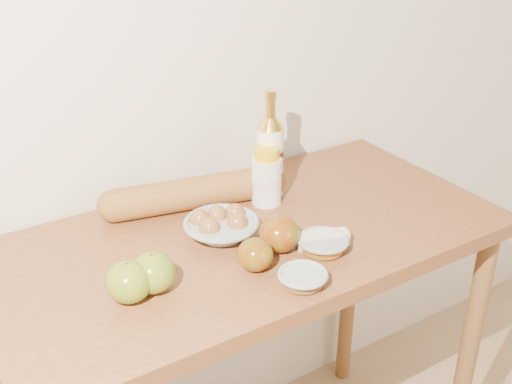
{
  "coord_description": "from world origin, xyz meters",
  "views": [
    {
      "loc": [
        -0.67,
        0.09,
        1.66
      ],
      "look_at": [
        0.0,
        1.15,
        1.02
      ],
      "focal_mm": 45.0,
      "sensor_mm": 36.0,
      "label": 1
    }
  ],
  "objects_px": {
    "cream_bottle": "(266,178)",
    "egg_bowl": "(221,225)",
    "bourbon_bottle": "(270,154)",
    "baguette": "(195,193)",
    "table": "(249,277)"
  },
  "relations": [
    {
      "from": "table",
      "to": "baguette",
      "type": "bearing_deg",
      "value": 104.25
    },
    {
      "from": "table",
      "to": "egg_bowl",
      "type": "xyz_separation_m",
      "value": [
        -0.06,
        0.03,
        0.15
      ]
    },
    {
      "from": "bourbon_bottle",
      "to": "baguette",
      "type": "relative_size",
      "value": 0.57
    },
    {
      "from": "table",
      "to": "cream_bottle",
      "type": "distance_m",
      "value": 0.25
    },
    {
      "from": "egg_bowl",
      "to": "baguette",
      "type": "xyz_separation_m",
      "value": [
        0.01,
        0.15,
        0.01
      ]
    },
    {
      "from": "cream_bottle",
      "to": "egg_bowl",
      "type": "height_order",
      "value": "cream_bottle"
    },
    {
      "from": "bourbon_bottle",
      "to": "egg_bowl",
      "type": "height_order",
      "value": "bourbon_bottle"
    },
    {
      "from": "bourbon_bottle",
      "to": "cream_bottle",
      "type": "bearing_deg",
      "value": -118.2
    },
    {
      "from": "table",
      "to": "cream_bottle",
      "type": "relative_size",
      "value": 8.07
    },
    {
      "from": "egg_bowl",
      "to": "bourbon_bottle",
      "type": "bearing_deg",
      "value": 28.63
    },
    {
      "from": "baguette",
      "to": "bourbon_bottle",
      "type": "bearing_deg",
      "value": 1.27
    },
    {
      "from": "table",
      "to": "egg_bowl",
      "type": "bearing_deg",
      "value": 155.37
    },
    {
      "from": "egg_bowl",
      "to": "baguette",
      "type": "bearing_deg",
      "value": 84.86
    },
    {
      "from": "table",
      "to": "cream_bottle",
      "type": "height_order",
      "value": "cream_bottle"
    },
    {
      "from": "bourbon_bottle",
      "to": "baguette",
      "type": "distance_m",
      "value": 0.21
    }
  ]
}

